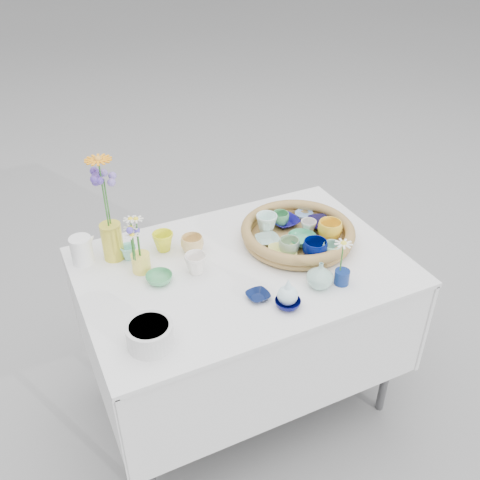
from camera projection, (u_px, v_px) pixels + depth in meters
name	position (u px, v px, depth m)	size (l,w,h in m)	color
ground	(242.00, 395.00, 2.53)	(80.00, 80.00, 0.00)	gray
display_table	(242.00, 395.00, 2.53)	(1.26, 0.86, 0.77)	white
wicker_tray	(298.00, 234.00, 2.22)	(0.47, 0.47, 0.08)	olive
tray_ceramic_0	(285.00, 222.00, 2.31)	(0.12, 0.12, 0.03)	#0B0963
tray_ceramic_1	(322.00, 224.00, 2.30)	(0.13, 0.13, 0.03)	black
tray_ceramic_2	(330.00, 230.00, 2.21)	(0.10, 0.10, 0.08)	yellow
tray_ceramic_3	(302.00, 240.00, 2.19)	(0.12, 0.12, 0.04)	#47A777
tray_ceramic_4	(289.00, 247.00, 2.12)	(0.08, 0.08, 0.07)	#87A986
tray_ceramic_5	(268.00, 240.00, 2.20)	(0.10, 0.10, 0.02)	#98BCB0
tray_ceramic_6	(267.00, 224.00, 2.25)	(0.09, 0.09, 0.08)	white
tray_ceramic_7	(308.00, 227.00, 2.24)	(0.07, 0.07, 0.06)	silver
tray_ceramic_8	(304.00, 215.00, 2.36)	(0.08, 0.08, 0.03)	#7B9FD2
tray_ceramic_9	(315.00, 249.00, 2.09)	(0.10, 0.10, 0.08)	#000B54
tray_ceramic_10	(282.00, 252.00, 2.12)	(0.11, 0.11, 0.03)	#F0EE7A
tray_ceramic_11	(332.00, 250.00, 2.10)	(0.08, 0.08, 0.06)	#93DDBD
tray_ceramic_12	(280.00, 219.00, 2.30)	(0.08, 0.08, 0.06)	#499B5F
loose_ceramic_0	(163.00, 242.00, 2.17)	(0.09, 0.09, 0.08)	yellow
loose_ceramic_1	(192.00, 245.00, 2.16)	(0.09, 0.09, 0.07)	#E1BB73
loose_ceramic_2	(159.00, 278.00, 2.01)	(0.10, 0.10, 0.03)	#4CA266
loose_ceramic_3	(196.00, 264.00, 2.04)	(0.09, 0.09, 0.08)	white
loose_ceramic_4	(258.00, 296.00, 1.93)	(0.08, 0.08, 0.02)	#0B1845
loose_ceramic_5	(129.00, 252.00, 2.12)	(0.06, 0.06, 0.06)	#94EDE1
loose_ceramic_6	(288.00, 303.00, 1.89)	(0.09, 0.09, 0.03)	#050744
fluted_bowl	(150.00, 335.00, 1.72)	(0.15, 0.15, 0.08)	silver
bud_vase_paleblue	(288.00, 291.00, 1.88)	(0.07, 0.07, 0.11)	#CCF1FB
bud_vase_seafoam	(320.00, 275.00, 1.96)	(0.10, 0.10, 0.10)	#93BFB0
bud_vase_cobalt	(342.00, 277.00, 1.99)	(0.06, 0.06, 0.06)	navy
single_daisy	(342.00, 257.00, 1.95)	(0.08, 0.08, 0.14)	white
tall_vase_yellow	(112.00, 241.00, 2.10)	(0.08, 0.08, 0.16)	gold
gerbera	(104.00, 194.00, 1.98)	(0.11, 0.11, 0.30)	orange
hydrangea	(107.00, 202.00, 2.01)	(0.08, 0.08, 0.27)	#553AAC
white_pitcher	(82.00, 250.00, 2.09)	(0.12, 0.09, 0.11)	white
daisy_cup	(141.00, 262.00, 2.05)	(0.07, 0.07, 0.08)	#FFE755
daisy_posy	(136.00, 238.00, 1.97)	(0.08, 0.08, 0.17)	white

